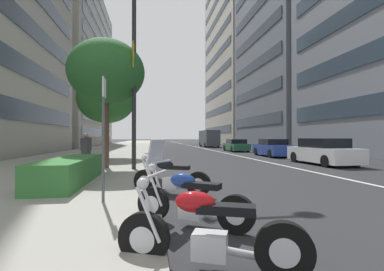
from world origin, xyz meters
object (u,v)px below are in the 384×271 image
(car_approaching_light, at_px, (323,152))
(street_lamp_with_banners, at_px, (142,47))
(pedestrian_on_plaza, at_px, (86,151))
(delivery_van_ahead, at_px, (209,138))
(car_far_down_avenue, at_px, (273,148))
(motorcycle_by_sign_pole, at_px, (189,201))
(parking_sign_by_curb, at_px, (104,126))
(street_tree_mid_sidewalk, at_px, (107,99))
(street_tree_by_lamp_post, at_px, (107,72))
(car_lead_in_lane, at_px, (236,146))
(motorcycle_under_tarp, at_px, (170,179))
(motorcycle_nearest_camera, at_px, (208,235))

(car_approaching_light, distance_m, street_lamp_with_banners, 11.04)
(pedestrian_on_plaza, bearing_deg, delivery_van_ahead, 9.88)
(car_far_down_avenue, bearing_deg, motorcycle_by_sign_pole, 151.82)
(parking_sign_by_curb, xyz_separation_m, street_tree_mid_sidewalk, (12.81, 1.98, 2.33))
(street_lamp_with_banners, bearing_deg, street_tree_by_lamp_post, 69.16)
(car_lead_in_lane, bearing_deg, car_far_down_avenue, -175.24)
(street_tree_mid_sidewalk, bearing_deg, car_lead_in_lane, -53.09)
(street_tree_by_lamp_post, bearing_deg, parking_sign_by_curb, -171.50)
(street_tree_mid_sidewalk, bearing_deg, motorcycle_under_tarp, -163.39)
(street_lamp_with_banners, bearing_deg, street_tree_mid_sidewalk, 20.13)
(car_approaching_light, height_order, parking_sign_by_curb, parking_sign_by_curb)
(delivery_van_ahead, bearing_deg, car_far_down_avenue, -178.20)
(parking_sign_by_curb, height_order, pedestrian_on_plaza, parking_sign_by_curb)
(motorcycle_by_sign_pole, distance_m, street_tree_mid_sidewalk, 15.02)
(motorcycle_under_tarp, height_order, car_far_down_avenue, car_far_down_avenue)
(car_lead_in_lane, bearing_deg, delivery_van_ahead, 1.75)
(car_lead_in_lane, relative_size, street_tree_mid_sidewalk, 0.82)
(parking_sign_by_curb, bearing_deg, car_lead_in_lane, -24.53)
(motorcycle_under_tarp, xyz_separation_m, delivery_van_ahead, (33.52, -8.35, 0.95))
(delivery_van_ahead, relative_size, street_tree_by_lamp_post, 1.10)
(car_lead_in_lane, xyz_separation_m, street_lamp_with_banners, (-15.90, 9.35, 4.77))
(delivery_van_ahead, relative_size, street_tree_mid_sidewalk, 1.12)
(street_tree_by_lamp_post, bearing_deg, car_lead_in_lane, -35.40)
(street_tree_mid_sidewalk, distance_m, pedestrian_on_plaza, 7.02)
(car_far_down_avenue, bearing_deg, pedestrian_on_plaza, 123.03)
(motorcycle_nearest_camera, distance_m, motorcycle_under_tarp, 4.09)
(delivery_van_ahead, height_order, street_lamp_with_banners, street_lamp_with_banners)
(motorcycle_by_sign_pole, distance_m, pedestrian_on_plaza, 8.59)
(street_lamp_with_banners, xyz_separation_m, street_tree_by_lamp_post, (0.58, 1.53, -1.00))
(delivery_van_ahead, distance_m, parking_sign_by_curb, 36.12)
(motorcycle_nearest_camera, relative_size, street_lamp_with_banners, 0.23)
(street_lamp_with_banners, height_order, pedestrian_on_plaza, street_lamp_with_banners)
(street_tree_by_lamp_post, bearing_deg, street_lamp_with_banners, -110.84)
(street_lamp_with_banners, bearing_deg, car_far_down_avenue, -50.33)
(motorcycle_under_tarp, distance_m, car_far_down_avenue, 15.57)
(car_far_down_avenue, relative_size, parking_sign_by_curb, 1.66)
(delivery_van_ahead, bearing_deg, car_lead_in_lane, -179.33)
(car_far_down_avenue, height_order, pedestrian_on_plaza, pedestrian_on_plaza)
(motorcycle_under_tarp, bearing_deg, pedestrian_on_plaza, -31.47)
(car_far_down_avenue, bearing_deg, street_tree_mid_sidewalk, 97.13)
(car_far_down_avenue, height_order, delivery_van_ahead, delivery_van_ahead)
(motorcycle_nearest_camera, height_order, delivery_van_ahead, delivery_van_ahead)
(street_tree_mid_sidewalk, bearing_deg, delivery_van_ahead, -28.26)
(parking_sign_by_curb, distance_m, street_lamp_with_banners, 6.91)
(pedestrian_on_plaza, bearing_deg, car_lead_in_lane, -5.39)
(parking_sign_by_curb, height_order, street_lamp_with_banners, street_lamp_with_banners)
(car_far_down_avenue, distance_m, pedestrian_on_plaza, 14.34)
(car_far_down_avenue, height_order, street_tree_by_lamp_post, street_tree_by_lamp_post)
(parking_sign_by_curb, distance_m, pedestrian_on_plaza, 6.83)
(motorcycle_under_tarp, distance_m, delivery_van_ahead, 34.56)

